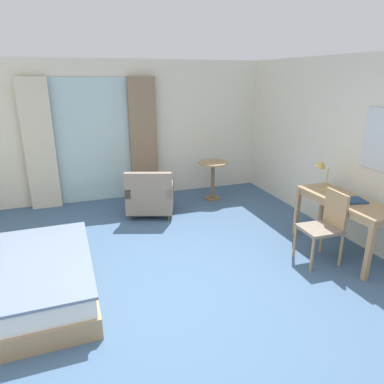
% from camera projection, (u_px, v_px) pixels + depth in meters
% --- Properties ---
extents(ground, '(6.55, 7.45, 0.10)m').
position_uv_depth(ground, '(162.00, 296.00, 3.93)').
color(ground, '#426084').
extents(wall_back, '(6.15, 0.12, 2.60)m').
position_uv_depth(wall_back, '(114.00, 132.00, 6.60)').
color(wall_back, silver).
rests_on(wall_back, ground).
extents(balcony_glass_door, '(1.40, 0.02, 2.29)m').
position_uv_depth(balcony_glass_door, '(93.00, 142.00, 6.46)').
color(balcony_glass_door, silver).
rests_on(balcony_glass_door, ground).
extents(curtain_panel_left, '(0.51, 0.10, 2.30)m').
position_uv_depth(curtain_panel_left, '(39.00, 146.00, 6.08)').
color(curtain_panel_left, beige).
rests_on(curtain_panel_left, ground).
extents(curtain_panel_right, '(0.51, 0.10, 2.30)m').
position_uv_depth(curtain_panel_right, '(143.00, 139.00, 6.65)').
color(curtain_panel_right, '#897056').
rests_on(curtain_panel_right, ground).
extents(writing_desk, '(0.57, 1.41, 0.78)m').
position_uv_depth(writing_desk, '(345.00, 206.00, 4.60)').
color(writing_desk, tan).
rests_on(writing_desk, ground).
extents(desk_chair, '(0.48, 0.44, 0.94)m').
position_uv_depth(desk_chair, '(326.00, 223.00, 4.43)').
color(desk_chair, gray).
rests_on(desk_chair, ground).
extents(desk_lamp, '(0.15, 0.28, 0.42)m').
position_uv_depth(desk_lamp, '(322.00, 167.00, 4.90)').
color(desk_lamp, tan).
rests_on(desk_lamp, writing_desk).
extents(closed_book, '(0.30, 0.30, 0.02)m').
position_uv_depth(closed_book, '(355.00, 200.00, 4.48)').
color(closed_book, navy).
rests_on(closed_book, writing_desk).
extents(armchair_by_window, '(0.97, 0.97, 0.83)m').
position_uv_depth(armchair_by_window, '(151.00, 196.00, 6.00)').
color(armchair_by_window, gray).
rests_on(armchair_by_window, ground).
extents(round_cafe_table, '(0.57, 0.57, 0.74)m').
position_uv_depth(round_cafe_table, '(213.00, 172.00, 6.70)').
color(round_cafe_table, tan).
rests_on(round_cafe_table, ground).
extents(wall_mirror, '(0.02, 0.48, 0.79)m').
position_uv_depth(wall_mirror, '(379.00, 139.00, 4.45)').
color(wall_mirror, silver).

